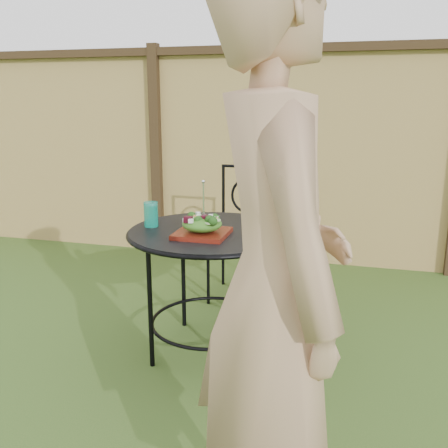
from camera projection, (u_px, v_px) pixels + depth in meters
The scene contains 9 objects.
ground at pixel (237, 393), 2.49m from camera, with size 60.00×60.00×0.00m, color #264C18.
fence at pixel (298, 156), 4.31m from camera, with size 8.00×0.12×1.90m.
patio_table at pixel (211, 254), 2.78m from camera, with size 0.92×0.92×0.72m.
patio_chair at pixel (244, 229), 3.65m from camera, with size 0.46×0.46×0.95m.
diner at pixel (275, 286), 1.42m from camera, with size 0.66×0.43×1.81m, color tan.
salad_plate at pixel (202, 233), 2.63m from camera, with size 0.27×0.27×0.02m, color #48120A.
salad at pixel (202, 224), 2.62m from camera, with size 0.21×0.21×0.08m, color #235614.
fork at pixel (204, 200), 2.58m from camera, with size 0.01×0.01×0.18m, color silver.
drinking_glass at pixel (151, 214), 2.81m from camera, with size 0.08×0.08×0.14m, color #0B876F.
Camera 1 is at (0.51, -2.15, 1.43)m, focal length 40.00 mm.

